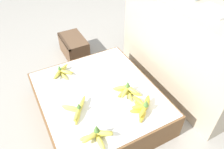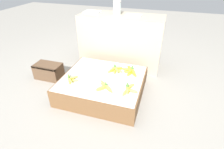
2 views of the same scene
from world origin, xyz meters
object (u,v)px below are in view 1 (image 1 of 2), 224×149
at_px(banana_bunch_middle_midright, 127,91).
at_px(banana_bunch_middle_right, 142,107).
at_px(banana_bunch_front_midright, 77,109).
at_px(banana_bunch_front_left, 62,72).
at_px(banana_bunch_front_right, 97,136).
at_px(wooden_crate, 74,47).
at_px(foam_tray_white, 215,11).

bearing_deg(banana_bunch_middle_midright, banana_bunch_middle_right, 3.72).
bearing_deg(banana_bunch_front_midright, banana_bunch_middle_midright, 88.44).
xyz_separation_m(banana_bunch_front_left, banana_bunch_middle_right, (0.61, 0.36, 0.01)).
xyz_separation_m(banana_bunch_front_left, banana_bunch_middle_midright, (0.43, 0.35, 0.01)).
xyz_separation_m(banana_bunch_front_midright, banana_bunch_front_right, (0.26, 0.03, 0.01)).
xyz_separation_m(wooden_crate, foam_tray_white, (1.02, 0.67, 0.67)).
bearing_deg(foam_tray_white, wooden_crate, -146.48).
height_order(banana_bunch_front_left, banana_bunch_middle_midright, banana_bunch_middle_midright).
bearing_deg(wooden_crate, banana_bunch_middle_right, 4.37).
distance_m(banana_bunch_front_right, banana_bunch_middle_right, 0.37).
relative_size(banana_bunch_front_left, banana_bunch_middle_midright, 0.94).
relative_size(banana_bunch_front_right, banana_bunch_middle_midright, 1.10).
bearing_deg(banana_bunch_front_midright, banana_bunch_front_right, 7.12).
height_order(banana_bunch_middle_right, foam_tray_white, foam_tray_white).
relative_size(wooden_crate, foam_tray_white, 1.73).
relative_size(banana_bunch_front_left, banana_bunch_front_right, 0.86).
height_order(wooden_crate, banana_bunch_front_right, banana_bunch_front_right).
height_order(banana_bunch_front_midright, foam_tray_white, foam_tray_white).
xyz_separation_m(banana_bunch_front_left, foam_tray_white, (0.50, 0.95, 0.52)).
bearing_deg(wooden_crate, banana_bunch_front_midright, -18.29).
xyz_separation_m(wooden_crate, banana_bunch_front_left, (0.52, -0.27, 0.15)).
distance_m(banana_bunch_front_right, foam_tray_white, 1.09).
bearing_deg(banana_bunch_front_right, banana_bunch_middle_midright, 124.90).
distance_m(banana_bunch_front_left, banana_bunch_middle_midright, 0.55).
xyz_separation_m(banana_bunch_middle_midright, banana_bunch_middle_right, (0.18, 0.01, 0.00)).
height_order(banana_bunch_front_left, banana_bunch_middle_right, banana_bunch_middle_right).
xyz_separation_m(banana_bunch_middle_right, foam_tray_white, (-0.12, 0.59, 0.51)).
distance_m(wooden_crate, banana_bunch_front_midright, 1.00).
bearing_deg(banana_bunch_front_midright, foam_tray_white, 85.40).
xyz_separation_m(banana_bunch_front_right, foam_tray_white, (-0.18, 0.95, 0.51)).
bearing_deg(banana_bunch_middle_right, banana_bunch_front_right, -80.55).
bearing_deg(banana_bunch_middle_right, foam_tray_white, 101.23).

